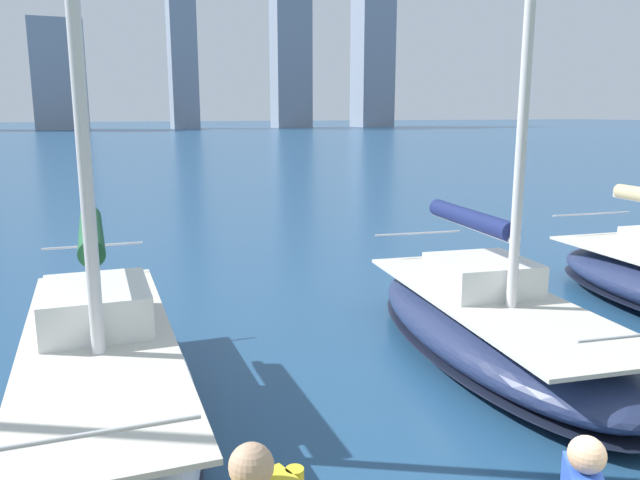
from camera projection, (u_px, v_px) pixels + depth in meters
The scene contains 3 objects.
city_skyline at pixel (40, 50), 146.27m from camera, with size 174.65×14.94×50.42m.
sailboat_navy at pixel (491, 321), 10.41m from camera, with size 3.58×7.32×9.93m.
sailboat_forest at pixel (101, 375), 8.08m from camera, with size 2.62×7.82×9.48m.
Camera 1 is at (3.50, 2.10, 4.05)m, focal length 35.00 mm.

